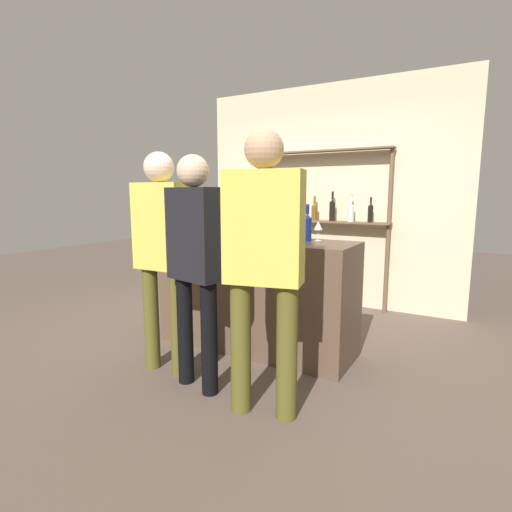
{
  "coord_description": "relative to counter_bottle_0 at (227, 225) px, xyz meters",
  "views": [
    {
      "loc": [
        1.79,
        -3.13,
        1.45
      ],
      "look_at": [
        0.0,
        0.0,
        0.88
      ],
      "focal_mm": 28.0,
      "sensor_mm": 36.0,
      "label": 1
    }
  ],
  "objects": [
    {
      "name": "ground_plane",
      "position": [
        0.25,
        0.1,
        -1.16
      ],
      "size": [
        16.0,
        16.0,
        0.0
      ],
      "primitive_type": "plane",
      "color": "brown"
    },
    {
      "name": "counter_bottle_4",
      "position": [
        -0.54,
        0.19,
        0.0
      ],
      "size": [
        0.08,
        0.08,
        0.33
      ],
      "color": "silver",
      "rests_on": "bar_counter"
    },
    {
      "name": "bar_counter",
      "position": [
        0.25,
        0.1,
        -0.64
      ],
      "size": [
        1.82,
        0.62,
        1.03
      ],
      "primitive_type": "cube",
      "color": "brown",
      "rests_on": "ground_plane"
    },
    {
      "name": "back_wall",
      "position": [
        0.25,
        2.01,
        0.24
      ],
      "size": [
        3.42,
        0.12,
        2.8
      ],
      "primitive_type": "cube",
      "color": "beige",
      "rests_on": "ground_plane"
    },
    {
      "name": "counter_bottle_1",
      "position": [
        -0.2,
        0.26,
        -0.0
      ],
      "size": [
        0.08,
        0.08,
        0.33
      ],
      "color": "black",
      "rests_on": "bar_counter"
    },
    {
      "name": "customer_left",
      "position": [
        -0.15,
        -0.7,
        -0.12
      ],
      "size": [
        0.44,
        0.23,
        1.76
      ],
      "rotation": [
        0.0,
        0.0,
        1.59
      ],
      "color": "brown",
      "rests_on": "ground_plane"
    },
    {
      "name": "wine_glass",
      "position": [
        0.78,
        0.27,
        0.0
      ],
      "size": [
        0.08,
        0.08,
        0.17
      ],
      "color": "silver",
      "rests_on": "bar_counter"
    },
    {
      "name": "cork_jar",
      "position": [
        -0.21,
        0.04,
        -0.07
      ],
      "size": [
        0.1,
        0.1,
        0.13
      ],
      "color": "silver",
      "rests_on": "bar_counter"
    },
    {
      "name": "counter_bottle_5",
      "position": [
        0.59,
        0.12,
        0.01
      ],
      "size": [
        0.08,
        0.08,
        0.34
      ],
      "color": "black",
      "rests_on": "bar_counter"
    },
    {
      "name": "counter_bottle_2",
      "position": [
        0.71,
        0.19,
        -0.0
      ],
      "size": [
        0.08,
        0.08,
        0.32
      ],
      "color": "#0F1956",
      "rests_on": "bar_counter"
    },
    {
      "name": "counter_bottle_3",
      "position": [
        0.1,
        0.3,
        0.01
      ],
      "size": [
        0.08,
        0.08,
        0.36
      ],
      "color": "black",
      "rests_on": "bar_counter"
    },
    {
      "name": "counter_bottle_0",
      "position": [
        0.0,
        0.0,
        0.0
      ],
      "size": [
        0.07,
        0.07,
        0.35
      ],
      "color": "#0F1956",
      "rests_on": "bar_counter"
    },
    {
      "name": "back_shelf",
      "position": [
        0.24,
        1.83,
        0.11
      ],
      "size": [
        1.69,
        0.18,
        1.97
      ],
      "color": "brown",
      "rests_on": "ground_plane"
    },
    {
      "name": "customer_center",
      "position": [
        0.26,
        -0.8,
        -0.14
      ],
      "size": [
        0.45,
        0.27,
        1.71
      ],
      "rotation": [
        0.0,
        0.0,
        1.37
      ],
      "color": "black",
      "rests_on": "ground_plane"
    },
    {
      "name": "customer_right",
      "position": [
        0.86,
        -0.87,
        -0.09
      ],
      "size": [
        0.52,
        0.32,
        1.83
      ],
      "rotation": [
        0.0,
        0.0,
        1.8
      ],
      "color": "brown",
      "rests_on": "ground_plane"
    }
  ]
}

